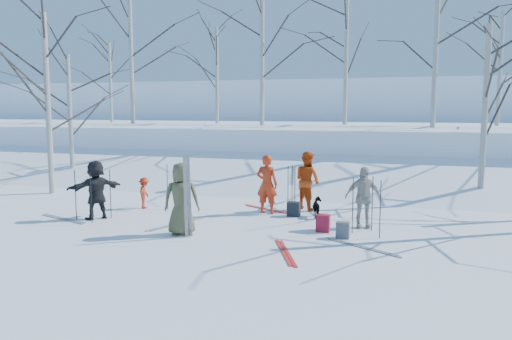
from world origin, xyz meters
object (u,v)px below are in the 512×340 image
(skier_grey_west, at_px, (96,190))
(dog, at_px, (318,207))
(backpack_red, at_px, (323,223))
(skier_red_north, at_px, (267,184))
(skier_redor_behind, at_px, (307,180))
(backpack_grey, at_px, (343,230))
(skier_cream_east, at_px, (363,197))
(skier_olive_center, at_px, (181,199))
(backpack_dark, at_px, (294,209))
(skier_red_seated, at_px, (144,193))

(skier_grey_west, height_order, dog, skier_grey_west)
(skier_grey_west, xyz_separation_m, backpack_red, (6.07, 0.42, -0.59))
(skier_red_north, height_order, backpack_red, skier_red_north)
(skier_redor_behind, height_order, backpack_grey, skier_redor_behind)
(skier_redor_behind, height_order, skier_cream_east, skier_redor_behind)
(skier_red_north, relative_size, skier_grey_west, 1.06)
(skier_cream_east, height_order, dog, skier_cream_east)
(skier_olive_center, relative_size, dog, 2.67)
(skier_cream_east, bearing_deg, backpack_grey, -123.96)
(dog, bearing_deg, backpack_dark, -13.68)
(skier_cream_east, xyz_separation_m, backpack_grey, (-0.33, -1.18, -0.58))
(skier_red_north, height_order, dog, skier_red_north)
(skier_redor_behind, distance_m, dog, 1.28)
(skier_olive_center, distance_m, backpack_grey, 3.82)
(skier_red_seated, height_order, backpack_grey, skier_red_seated)
(skier_olive_center, relative_size, backpack_dark, 4.28)
(skier_red_north, relative_size, skier_redor_behind, 0.98)
(backpack_red, height_order, backpack_dark, backpack_red)
(skier_grey_west, bearing_deg, skier_cream_east, 134.53)
(skier_red_north, xyz_separation_m, skier_red_seated, (-3.68, -0.39, -0.38))
(skier_cream_east, height_order, backpack_dark, skier_cream_east)
(skier_redor_behind, distance_m, backpack_grey, 3.45)
(skier_red_seated, bearing_deg, backpack_grey, -121.55)
(skier_cream_east, bearing_deg, skier_redor_behind, 115.34)
(skier_red_north, xyz_separation_m, skier_grey_west, (-4.18, -2.04, -0.04))
(skier_red_north, bearing_deg, dog, -178.94)
(skier_red_north, relative_size, dog, 2.62)
(skier_red_north, distance_m, backpack_grey, 3.26)
(skier_grey_west, bearing_deg, backpack_dark, 146.13)
(skier_olive_center, bearing_deg, skier_red_north, -132.03)
(dog, height_order, backpack_dark, dog)
(skier_olive_center, xyz_separation_m, backpack_grey, (3.67, 0.79, -0.67))
(skier_olive_center, xyz_separation_m, backpack_red, (3.14, 1.25, -0.65))
(backpack_dark, bearing_deg, skier_red_north, 170.63)
(skier_red_seated, height_order, backpack_dark, skier_red_seated)
(skier_olive_center, height_order, backpack_grey, skier_olive_center)
(skier_red_seated, xyz_separation_m, skier_grey_west, (-0.50, -1.65, 0.33))
(skier_olive_center, bearing_deg, backpack_red, -176.74)
(skier_red_north, bearing_deg, skier_red_seated, 9.06)
(skier_redor_behind, relative_size, skier_red_seated, 1.84)
(skier_olive_center, xyz_separation_m, skier_redor_behind, (2.21, 3.84, -0.00))
(skier_olive_center, height_order, skier_red_north, skier_olive_center)
(dog, bearing_deg, backpack_red, 83.72)
(skier_redor_behind, bearing_deg, backpack_red, 147.01)
(dog, xyz_separation_m, backpack_grey, (0.95, -2.04, -0.08))
(skier_olive_center, relative_size, skier_grey_west, 1.07)
(skier_red_north, distance_m, backpack_dark, 1.04)
(skier_redor_behind, relative_size, backpack_red, 4.07)
(skier_cream_east, xyz_separation_m, backpack_dark, (-1.94, 0.77, -0.57))
(backpack_grey, bearing_deg, skier_olive_center, -167.87)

